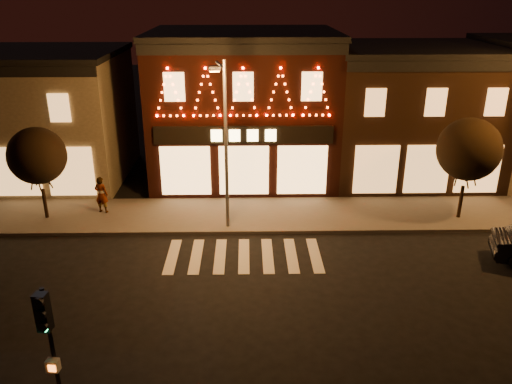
{
  "coord_description": "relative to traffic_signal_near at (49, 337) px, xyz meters",
  "views": [
    {
      "loc": [
        0.15,
        -15.09,
        10.58
      ],
      "look_at": [
        0.51,
        4.0,
        2.89
      ],
      "focal_mm": 36.18,
      "sensor_mm": 36.0,
      "label": 1
    }
  ],
  "objects": [
    {
      "name": "ground",
      "position": [
        4.43,
        5.3,
        -3.09
      ],
      "size": [
        120.0,
        120.0,
        0.0
      ],
      "primitive_type": "plane",
      "color": "black",
      "rests_on": "ground"
    },
    {
      "name": "sidewalk_far",
      "position": [
        6.43,
        13.3,
        -3.01
      ],
      "size": [
        44.0,
        4.0,
        0.15
      ],
      "primitive_type": "cube",
      "color": "#47423D",
      "rests_on": "ground"
    },
    {
      "name": "building_left",
      "position": [
        -8.57,
        19.29,
        0.58
      ],
      "size": [
        12.2,
        8.28,
        7.3
      ],
      "color": "#69614B",
      "rests_on": "ground"
    },
    {
      "name": "building_pulp",
      "position": [
        4.43,
        19.28,
        1.08
      ],
      "size": [
        10.2,
        8.34,
        8.3
      ],
      "color": "black",
      "rests_on": "ground"
    },
    {
      "name": "building_right_a",
      "position": [
        13.93,
        19.29,
        0.68
      ],
      "size": [
        9.2,
        8.28,
        7.5
      ],
      "color": "#331E11",
      "rests_on": "ground"
    },
    {
      "name": "traffic_signal_near",
      "position": [
        0.0,
        0.0,
        0.0
      ],
      "size": [
        0.32,
        0.44,
        4.17
      ],
      "rotation": [
        0.0,
        0.0,
        -0.12
      ],
      "color": "black",
      "rests_on": "sidewalk_near"
    },
    {
      "name": "streetlamp_mid",
      "position": [
        3.62,
        11.68,
        1.51
      ],
      "size": [
        0.66,
        1.74,
        7.58
      ],
      "rotation": [
        0.0,
        0.0,
        0.21
      ],
      "color": "#59595E",
      "rests_on": "sidewalk_far"
    },
    {
      "name": "tree_left",
      "position": [
        -5.1,
        13.04,
        0.17
      ],
      "size": [
        2.66,
        2.66,
        4.44
      ],
      "rotation": [
        0.0,
        0.0,
        0.21
      ],
      "color": "black",
      "rests_on": "sidewalk_far"
    },
    {
      "name": "tree_right",
      "position": [
        14.8,
        12.71,
        0.47
      ],
      "size": [
        2.91,
        2.91,
        4.86
      ],
      "rotation": [
        0.0,
        0.0,
        -0.05
      ],
      "color": "black",
      "rests_on": "sidewalk_far"
    },
    {
      "name": "pedestrian",
      "position": [
        -2.54,
        13.61,
        -2.02
      ],
      "size": [
        0.76,
        0.59,
        1.84
      ],
      "primitive_type": "imported",
      "rotation": [
        0.0,
        0.0,
        2.9
      ],
      "color": "gray",
      "rests_on": "sidewalk_far"
    }
  ]
}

